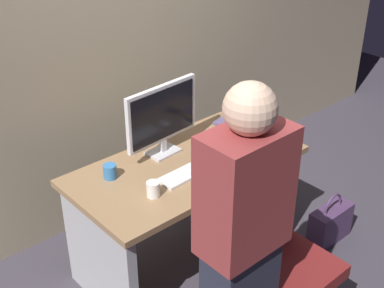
# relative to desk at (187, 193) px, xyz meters

# --- Properties ---
(ground_plane) EXTENTS (9.00, 9.00, 0.00)m
(ground_plane) POSITION_rel_desk_xyz_m (0.00, 0.00, -0.51)
(ground_plane) COLOR #3D3842
(wall_back) EXTENTS (6.40, 0.10, 3.00)m
(wall_back) POSITION_rel_desk_xyz_m (0.00, 0.84, 0.99)
(wall_back) COLOR tan
(wall_back) RESTS_ON ground
(desk) EXTENTS (1.44, 0.74, 0.74)m
(desk) POSITION_rel_desk_xyz_m (0.00, 0.00, 0.00)
(desk) COLOR #93704C
(desk) RESTS_ON ground
(office_chair) EXTENTS (0.52, 0.52, 0.94)m
(office_chair) POSITION_rel_desk_xyz_m (0.00, -0.78, -0.08)
(office_chair) COLOR black
(office_chair) RESTS_ON ground
(person_at_desk) EXTENTS (0.40, 0.24, 1.64)m
(person_at_desk) POSITION_rel_desk_xyz_m (-0.41, -0.85, 0.33)
(person_at_desk) COLOR #262838
(person_at_desk) RESTS_ON ground
(monitor) EXTENTS (0.54, 0.15, 0.46)m
(monitor) POSITION_rel_desk_xyz_m (-0.03, 0.18, 0.49)
(monitor) COLOR silver
(monitor) RESTS_ON desk
(keyboard) EXTENTS (0.43, 0.14, 0.02)m
(keyboard) POSITION_rel_desk_xyz_m (-0.05, -0.11, 0.24)
(keyboard) COLOR white
(keyboard) RESTS_ON desk
(mouse) EXTENTS (0.06, 0.10, 0.03)m
(mouse) POSITION_rel_desk_xyz_m (0.25, -0.09, 0.25)
(mouse) COLOR white
(mouse) RESTS_ON desk
(cup_near_keyboard) EXTENTS (0.08, 0.08, 0.09)m
(cup_near_keyboard) POSITION_rel_desk_xyz_m (-0.37, -0.15, 0.27)
(cup_near_keyboard) COLOR white
(cup_near_keyboard) RESTS_ON desk
(cup_by_monitor) EXTENTS (0.08, 0.08, 0.08)m
(cup_by_monitor) POSITION_rel_desk_xyz_m (-0.44, 0.17, 0.27)
(cup_by_monitor) COLOR #3372B2
(cup_by_monitor) RESTS_ON desk
(book_stack) EXTENTS (0.22, 0.19, 0.12)m
(book_stack) POSITION_rel_desk_xyz_m (0.45, 0.07, 0.29)
(book_stack) COLOR white
(book_stack) RESTS_ON desk
(cell_phone) EXTENTS (0.07, 0.15, 0.01)m
(cell_phone) POSITION_rel_desk_xyz_m (0.45, -0.20, 0.23)
(cell_phone) COLOR black
(cell_phone) RESTS_ON desk
(handbag) EXTENTS (0.34, 0.14, 0.38)m
(handbag) POSITION_rel_desk_xyz_m (0.86, -0.53, -0.37)
(handbag) COLOR #4C3356
(handbag) RESTS_ON ground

